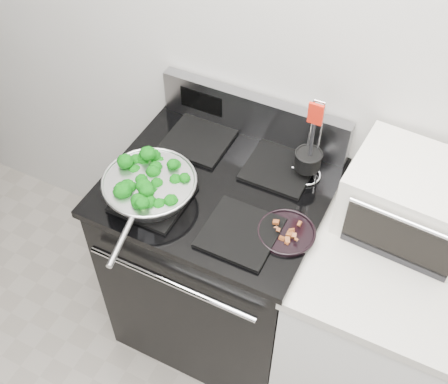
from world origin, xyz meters
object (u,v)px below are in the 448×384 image
Objects in this scene: gas_range at (219,258)px; skillet at (150,187)px; utensil_holder at (307,164)px; toaster_oven at (416,201)px; bacon_plate at (287,230)px.

gas_range is 0.57m from skillet.
utensil_holder is 0.75× the size of toaster_oven.
utensil_holder is at bearing 33.02° from gas_range.
utensil_holder reaches higher than skillet.
gas_range is 2.44× the size of toaster_oven.
utensil_holder reaches higher than bacon_plate.
gas_range is 0.88m from toaster_oven.
gas_range reaches higher than skillet.
toaster_oven is at bearing 7.90° from skillet.
utensil_holder is at bearing 97.76° from bacon_plate.
skillet is 1.13× the size of toaster_oven.
toaster_oven is (0.39, -0.04, 0.03)m from utensil_holder.
toaster_oven is (0.66, 0.14, 0.56)m from gas_range.
gas_range is 5.74× the size of bacon_plate.
gas_range is 0.58m from bacon_plate.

